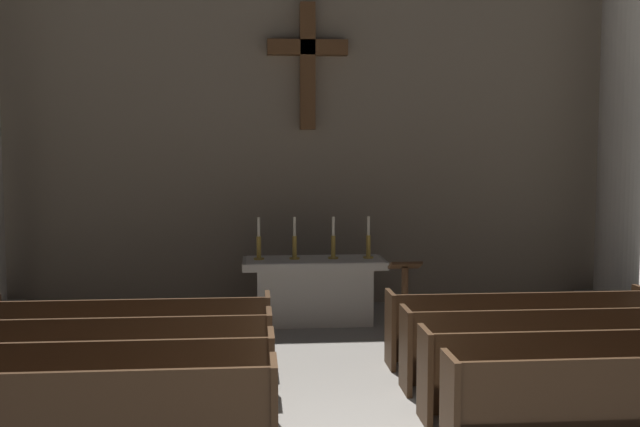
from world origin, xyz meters
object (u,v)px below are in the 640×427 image
pew_left_row_2 (100,385)px  candlestick_inner_right (333,245)px  pew_right_row_1 (631,404)px  pew_right_row_3 (548,347)px  pew_left_row_4 (132,335)px  candlestick_outer_right (368,245)px  column_right_fourth (621,121)px  candlestick_outer_left (259,246)px  pew_left_row_3 (118,357)px  pew_left_row_1 (77,421)px  pew_right_row_4 (518,327)px  pew_right_row_2 (584,372)px  candlestick_inner_left (295,246)px  lectern (405,302)px  altar (314,289)px

pew_left_row_2 → candlestick_inner_right: (2.69, 4.41, 0.74)m
pew_right_row_1 → pew_right_row_3: same height
pew_left_row_4 → candlestick_outer_right: size_ratio=5.11×
pew_left_row_2 → pew_left_row_4: (0.00, 1.94, 0.00)m
pew_right_row_3 → pew_right_row_1: bearing=-90.0°
column_right_fourth → candlestick_outer_right: 4.87m
candlestick_outer_left → candlestick_outer_right: 1.70m
pew_left_row_3 → column_right_fourth: size_ratio=0.51×
candlestick_outer_right → pew_right_row_3: bearing=-65.8°
pew_left_row_1 → pew_right_row_4: size_ratio=1.00×
pew_right_row_2 → pew_left_row_1: bearing=-168.6°
pew_left_row_2 → candlestick_inner_left: (2.09, 4.41, 0.74)m
lectern → candlestick_inner_right: bearing=126.6°
candlestick_inner_right → candlestick_outer_left: bearing=180.0°
column_right_fourth → pew_left_row_3: bearing=-151.2°
pew_left_row_2 → altar: size_ratio=1.51×
pew_right_row_1 → lectern: size_ratio=2.88×
pew_right_row_4 → pew_right_row_1: bearing=-90.0°
pew_right_row_1 → candlestick_inner_left: size_ratio=5.11×
candlestick_outer_left → candlestick_inner_left: 0.55m
pew_right_row_4 → altar: size_ratio=1.51×
column_right_fourth → candlestick_outer_left: column_right_fourth is taller
column_right_fourth → pew_right_row_3: bearing=-124.2°
pew_right_row_2 → pew_right_row_1: bearing=-90.0°
pew_right_row_1 → candlestick_outer_left: candlestick_outer_left is taller
pew_right_row_2 → lectern: bearing=110.5°
candlestick_inner_left → lectern: size_ratio=0.56×
column_right_fourth → candlestick_outer_right: (-4.40, -0.75, -1.95)m
altar → lectern: 1.69m
pew_left_row_3 → pew_left_row_4: 0.97m
pew_left_row_2 → candlestick_outer_right: size_ratio=5.11×
pew_right_row_1 → lectern: 4.35m
pew_left_row_1 → candlestick_outer_right: size_ratio=5.11×
candlestick_inner_left → pew_right_row_4: bearing=-42.5°
pew_left_row_2 → candlestick_outer_left: bearing=70.7°
pew_left_row_1 → column_right_fourth: size_ratio=0.51×
pew_left_row_3 → column_right_fourth: bearing=28.8°
pew_right_row_4 → lectern: (-1.20, 1.27, 0.07)m
column_right_fourth → candlestick_outer_left: bearing=-173.0°
pew_right_row_1 → pew_right_row_2: (0.00, 0.97, 0.00)m
altar → candlestick_inner_left: size_ratio=3.38×
pew_left_row_2 → pew_left_row_3: same height
candlestick_outer_left → pew_left_row_3: bearing=-114.2°
candlestick_outer_left → pew_right_row_4: bearing=-37.3°
lectern → pew_left_row_3: bearing=-148.0°
pew_right_row_4 → lectern: bearing=133.4°
pew_right_row_3 → lectern: size_ratio=2.88×
column_right_fourth → candlestick_inner_left: bearing=-172.3°
pew_left_row_3 → lectern: lectern is taller
altar → candlestick_outer_right: bearing=0.0°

